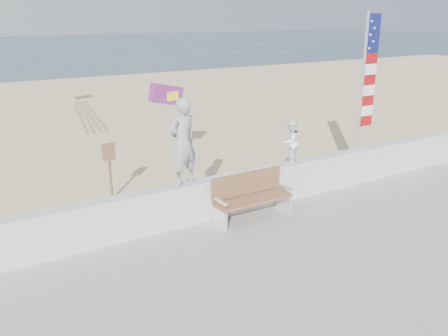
{
  "coord_description": "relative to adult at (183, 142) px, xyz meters",
  "views": [
    {
      "loc": [
        -4.83,
        -6.41,
        4.47
      ],
      "look_at": [
        0.2,
        1.8,
        1.35
      ],
      "focal_mm": 38.0,
      "sensor_mm": 36.0,
      "label": 1
    }
  ],
  "objects": [
    {
      "name": "flag",
      "position": [
        5.2,
        -0.0,
        1.0
      ],
      "size": [
        0.5,
        0.08,
        3.5
      ],
      "color": "silver",
      "rests_on": "seawall"
    },
    {
      "name": "seawall",
      "position": [
        0.67,
        0.0,
        -1.37
      ],
      "size": [
        30.0,
        0.35,
        0.9
      ],
      "primitive_type": "cube",
      "color": "silver",
      "rests_on": "boardwalk"
    },
    {
      "name": "adult",
      "position": [
        0.0,
        0.0,
        0.0
      ],
      "size": [
        0.75,
        0.58,
        1.83
      ],
      "primitive_type": "imported",
      "rotation": [
        0.0,
        0.0,
        3.37
      ],
      "color": "gray",
      "rests_on": "seawall"
    },
    {
      "name": "child",
      "position": [
        2.83,
        0.0,
        -0.39
      ],
      "size": [
        0.57,
        0.48,
        1.05
      ],
      "primitive_type": "imported",
      "rotation": [
        0.0,
        0.0,
        3.32
      ],
      "color": "white",
      "rests_on": "seawall"
    },
    {
      "name": "sand",
      "position": [
        0.67,
        7.0,
        -1.96
      ],
      "size": [
        90.0,
        40.0,
        0.08
      ],
      "primitive_type": "cube",
      "color": "beige",
      "rests_on": "ground"
    },
    {
      "name": "sign",
      "position": [
        -0.8,
        2.4,
        -1.05
      ],
      "size": [
        0.32,
        0.07,
        1.46
      ],
      "color": "brown",
      "rests_on": "sand"
    },
    {
      "name": "ground",
      "position": [
        0.67,
        -2.0,
        -2.0
      ],
      "size": [
        220.0,
        220.0,
        0.0
      ],
      "primitive_type": "plane",
      "color": "#294152",
      "rests_on": "ground"
    },
    {
      "name": "bench",
      "position": [
        1.4,
        -0.45,
        -1.31
      ],
      "size": [
        1.8,
        0.57,
        1.0
      ],
      "color": "#936140",
      "rests_on": "boardwalk"
    },
    {
      "name": "parafoil_kite",
      "position": [
        1.57,
        4.13,
        0.27
      ],
      "size": [
        1.07,
        0.37,
        0.72
      ],
      "color": "red",
      "rests_on": "ground"
    }
  ]
}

